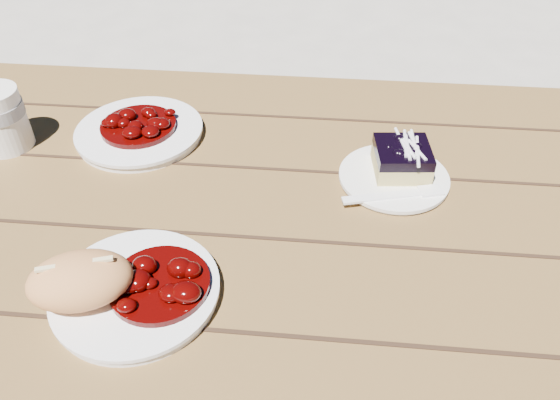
# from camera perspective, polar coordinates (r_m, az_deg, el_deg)

# --- Properties ---
(picnic_table) EXTENTS (2.00, 1.55, 0.75)m
(picnic_table) POSITION_cam_1_polar(r_m,az_deg,el_deg) (0.98, -13.81, -6.53)
(picnic_table) COLOR brown
(picnic_table) RESTS_ON ground
(main_plate) EXTENTS (0.20, 0.20, 0.02)m
(main_plate) POSITION_cam_1_polar(r_m,az_deg,el_deg) (0.71, -14.77, -9.33)
(main_plate) COLOR white
(main_plate) RESTS_ON picnic_table
(goulash_stew) EXTENTS (0.13, 0.13, 0.04)m
(goulash_stew) POSITION_cam_1_polar(r_m,az_deg,el_deg) (0.69, -12.67, -7.72)
(goulash_stew) COLOR #3C0202
(goulash_stew) RESTS_ON main_plate
(bread_roll) EXTENTS (0.14, 0.12, 0.06)m
(bread_roll) POSITION_cam_1_polar(r_m,az_deg,el_deg) (0.69, -20.15, -7.88)
(bread_roll) COLOR tan
(bread_roll) RESTS_ON main_plate
(dessert_plate) EXTENTS (0.17, 0.17, 0.01)m
(dessert_plate) POSITION_cam_1_polar(r_m,az_deg,el_deg) (0.88, 11.78, 2.23)
(dessert_plate) COLOR white
(dessert_plate) RESTS_ON picnic_table
(blueberry_cake) EXTENTS (0.09, 0.09, 0.05)m
(blueberry_cake) POSITION_cam_1_polar(r_m,az_deg,el_deg) (0.88, 12.62, 4.25)
(blueberry_cake) COLOR tan
(blueberry_cake) RESTS_ON dessert_plate
(fork_dessert) EXTENTS (0.16, 0.07, 0.00)m
(fork_dessert) POSITION_cam_1_polar(r_m,az_deg,el_deg) (0.83, 10.72, 0.39)
(fork_dessert) COLOR white
(fork_dessert) RESTS_ON dessert_plate
(coffee_cup) EXTENTS (0.08, 0.08, 0.11)m
(coffee_cup) POSITION_cam_1_polar(r_m,az_deg,el_deg) (1.02, -27.23, 7.51)
(coffee_cup) COLOR white
(coffee_cup) RESTS_ON picnic_table
(second_plate) EXTENTS (0.21, 0.21, 0.02)m
(second_plate) POSITION_cam_1_polar(r_m,az_deg,el_deg) (0.99, -14.45, 6.84)
(second_plate) COLOR white
(second_plate) RESTS_ON picnic_table
(second_stew) EXTENTS (0.13, 0.13, 0.04)m
(second_stew) POSITION_cam_1_polar(r_m,az_deg,el_deg) (0.98, -14.73, 8.25)
(second_stew) COLOR #3C0202
(second_stew) RESTS_ON second_plate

